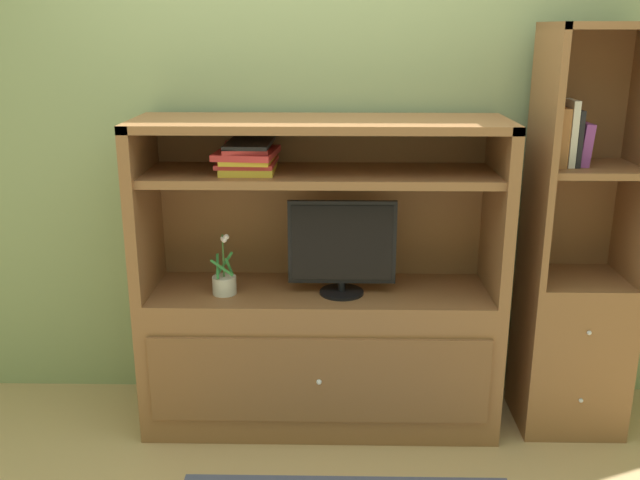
{
  "coord_description": "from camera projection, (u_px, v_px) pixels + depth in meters",
  "views": [
    {
      "loc": [
        0.06,
        -2.58,
        1.8
      ],
      "look_at": [
        0.0,
        0.35,
        0.91
      ],
      "focal_mm": 39.24,
      "sensor_mm": 36.0,
      "label": 1
    }
  ],
  "objects": [
    {
      "name": "ground_plane",
      "position": [
        318.0,
        466.0,
        3.0
      ],
      "size": [
        8.0,
        8.0,
        0.0
      ],
      "primitive_type": "plane",
      "color": "tan"
    },
    {
      "name": "painted_rear_wall",
      "position": [
        322.0,
        116.0,
        3.31
      ],
      "size": [
        6.0,
        0.1,
        2.8
      ],
      "primitive_type": "cube",
      "color": "#8C9E6B",
      "rests_on": "ground_plane"
    },
    {
      "name": "media_console",
      "position": [
        320.0,
        325.0,
        3.24
      ],
      "size": [
        1.61,
        0.52,
        1.43
      ],
      "color": "brown",
      "rests_on": "ground_plane"
    },
    {
      "name": "tv_monitor",
      "position": [
        342.0,
        247.0,
        3.07
      ],
      "size": [
        0.48,
        0.2,
        0.43
      ],
      "color": "black",
      "rests_on": "media_console"
    },
    {
      "name": "potted_plant",
      "position": [
        224.0,
        282.0,
        3.12
      ],
      "size": [
        0.11,
        0.11,
        0.28
      ],
      "color": "beige",
      "rests_on": "media_console"
    },
    {
      "name": "magazine_stack",
      "position": [
        248.0,
        157.0,
        3.02
      ],
      "size": [
        0.27,
        0.34,
        0.13
      ],
      "color": "gold",
      "rests_on": "media_console"
    },
    {
      "name": "bookshelf_tall",
      "position": [
        574.0,
        301.0,
        3.19
      ],
      "size": [
        0.46,
        0.41,
        1.83
      ],
      "color": "brown",
      "rests_on": "ground_plane"
    },
    {
      "name": "upright_book_row",
      "position": [
        569.0,
        137.0,
        2.96
      ],
      "size": [
        0.15,
        0.18,
        0.28
      ],
      "color": "#A56638",
      "rests_on": "bookshelf_tall"
    }
  ]
}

